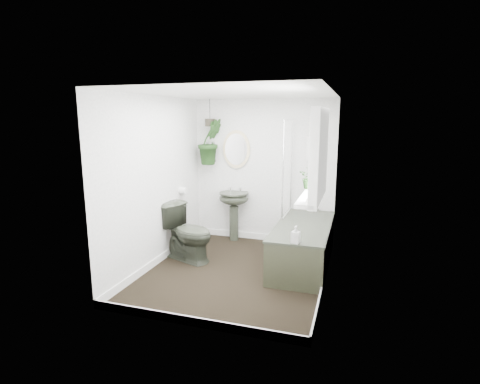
% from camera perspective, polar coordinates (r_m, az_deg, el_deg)
% --- Properties ---
extents(floor, '(2.30, 2.80, 0.02)m').
position_cam_1_polar(floor, '(5.09, -0.52, -12.11)').
color(floor, black).
rests_on(floor, ground).
extents(ceiling, '(2.30, 2.80, 0.02)m').
position_cam_1_polar(ceiling, '(4.68, -0.57, 14.96)').
color(ceiling, white).
rests_on(ceiling, ground).
extents(wall_back, '(2.30, 0.02, 2.30)m').
position_cam_1_polar(wall_back, '(6.09, 3.58, 3.14)').
color(wall_back, white).
rests_on(wall_back, ground).
extents(wall_front, '(2.30, 0.02, 2.30)m').
position_cam_1_polar(wall_front, '(3.47, -7.80, -3.20)').
color(wall_front, white).
rests_on(wall_front, ground).
extents(wall_left, '(0.02, 2.80, 2.30)m').
position_cam_1_polar(wall_left, '(5.22, -12.75, 1.52)').
color(wall_left, white).
rests_on(wall_left, ground).
extents(wall_right, '(0.02, 2.80, 2.30)m').
position_cam_1_polar(wall_right, '(4.53, 13.54, 0.02)').
color(wall_right, white).
rests_on(wall_right, ground).
extents(skirting, '(2.30, 2.80, 0.10)m').
position_cam_1_polar(skirting, '(5.06, -0.52, -11.49)').
color(skirting, white).
rests_on(skirting, floor).
extents(bathtub, '(0.72, 1.72, 0.58)m').
position_cam_1_polar(bathtub, '(5.27, 9.58, -7.93)').
color(bathtub, '#2E3328').
rests_on(bathtub, floor).
extents(bath_screen, '(0.04, 0.72, 1.40)m').
position_cam_1_polar(bath_screen, '(5.56, 7.25, 3.66)').
color(bath_screen, silver).
rests_on(bath_screen, bathtub).
extents(shower_box, '(0.20, 0.10, 0.35)m').
position_cam_1_polar(shower_box, '(5.83, 11.16, 6.55)').
color(shower_box, white).
rests_on(shower_box, wall_back).
extents(oval_mirror, '(0.46, 0.03, 0.62)m').
position_cam_1_polar(oval_mirror, '(6.13, -0.58, 6.52)').
color(oval_mirror, beige).
rests_on(oval_mirror, wall_back).
extents(wall_sconce, '(0.04, 0.04, 0.22)m').
position_cam_1_polar(wall_sconce, '(6.27, -4.10, 5.67)').
color(wall_sconce, black).
rests_on(wall_sconce, wall_back).
extents(toilet_roll_holder, '(0.11, 0.11, 0.11)m').
position_cam_1_polar(toilet_roll_holder, '(5.84, -8.70, 0.20)').
color(toilet_roll_holder, white).
rests_on(toilet_roll_holder, wall_left).
extents(window_recess, '(0.08, 1.00, 0.90)m').
position_cam_1_polar(window_recess, '(3.77, 12.04, 5.55)').
color(window_recess, white).
rests_on(window_recess, wall_right).
extents(window_sill, '(0.18, 1.00, 0.04)m').
position_cam_1_polar(window_sill, '(3.84, 10.75, -0.64)').
color(window_sill, white).
rests_on(window_sill, wall_right).
extents(window_blinds, '(0.01, 0.86, 0.76)m').
position_cam_1_polar(window_blinds, '(3.78, 11.36, 5.59)').
color(window_blinds, white).
rests_on(window_blinds, wall_right).
extents(toilet, '(0.90, 0.69, 0.81)m').
position_cam_1_polar(toilet, '(5.41, -7.95, -6.09)').
color(toilet, '#2E3328').
rests_on(toilet, floor).
extents(pedestal_sink, '(0.55, 0.49, 0.81)m').
position_cam_1_polar(pedestal_sink, '(6.20, -0.93, -3.70)').
color(pedestal_sink, '#2E3328').
rests_on(pedestal_sink, floor).
extents(sill_plant, '(0.27, 0.25, 0.25)m').
position_cam_1_polar(sill_plant, '(4.12, 10.64, 2.17)').
color(sill_plant, black).
rests_on(sill_plant, window_sill).
extents(hanging_plant, '(0.52, 0.52, 0.74)m').
position_cam_1_polar(hanging_plant, '(6.15, -4.55, 7.63)').
color(hanging_plant, black).
rests_on(hanging_plant, ceiling).
extents(soap_bottle, '(0.11, 0.11, 0.20)m').
position_cam_1_polar(soap_bottle, '(4.40, 8.48, -6.41)').
color(soap_bottle, '#2A2223').
rests_on(soap_bottle, bathtub).
extents(hanging_pot, '(0.16, 0.16, 0.12)m').
position_cam_1_polar(hanging_pot, '(6.14, -4.60, 10.51)').
color(hanging_pot, '#322E23').
rests_on(hanging_pot, ceiling).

